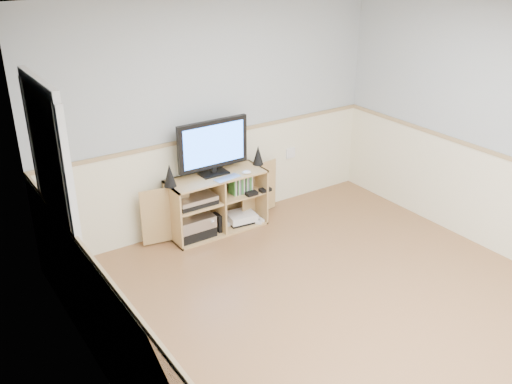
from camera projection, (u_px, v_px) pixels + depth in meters
room at (346, 185)px, 4.43m from camera, size 4.04×4.54×2.54m
media_cabinet at (215, 201)px, 6.22m from camera, size 1.69×0.41×0.65m
monitor at (213, 146)px, 5.95m from camera, size 0.81×0.18×0.60m
speaker_left at (170, 175)px, 5.75m from camera, size 0.13×0.13×0.24m
speaker_right at (258, 155)px, 6.30m from camera, size 0.12×0.12×0.22m
keyboard at (227, 178)px, 5.97m from camera, size 0.31×0.16×0.01m
mouse at (247, 172)px, 6.09m from camera, size 0.11×0.10×0.04m
av_components at (194, 219)px, 6.08m from camera, size 0.51×0.32×0.47m
game_consoles at (240, 218)px, 6.42m from camera, size 0.46×0.30×0.11m
game_cases at (241, 184)px, 6.25m from camera, size 0.24×0.13×0.19m
wall_outlet at (290, 153)px, 6.81m from camera, size 0.12×0.03×0.12m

